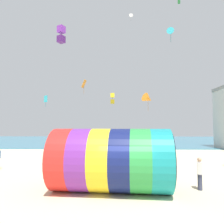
{
  "coord_description": "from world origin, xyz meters",
  "views": [
    {
      "loc": [
        -0.38,
        -10.92,
        3.42
      ],
      "look_at": [
        -0.72,
        2.76,
        4.33
      ],
      "focal_mm": 35.0,
      "sensor_mm": 36.0,
      "label": 1
    }
  ],
  "objects_px": {
    "kite_cyan_delta": "(171,32)",
    "kite_yellow_box": "(112,98)",
    "kite_orange_diamond": "(84,84)",
    "kite_white_delta": "(131,16)",
    "giant_inflatable_tube": "(112,160)",
    "kite_cyan_diamond": "(46,99)",
    "kite_green_box": "(179,0)",
    "kite_purple_box": "(61,34)",
    "kite_orange_delta": "(148,99)",
    "kite_handler": "(200,173)"
  },
  "relations": [
    {
      "from": "kite_orange_delta",
      "to": "kite_green_box",
      "type": "bearing_deg",
      "value": -39.91
    },
    {
      "from": "kite_green_box",
      "to": "kite_yellow_box",
      "type": "height_order",
      "value": "kite_green_box"
    },
    {
      "from": "kite_cyan_delta",
      "to": "kite_orange_diamond",
      "type": "xyz_separation_m",
      "value": [
        -9.1,
        10.13,
        -2.5
      ]
    },
    {
      "from": "kite_cyan_delta",
      "to": "kite_orange_diamond",
      "type": "height_order",
      "value": "kite_cyan_delta"
    },
    {
      "from": "kite_purple_box",
      "to": "kite_white_delta",
      "type": "bearing_deg",
      "value": 61.86
    },
    {
      "from": "kite_orange_diamond",
      "to": "kite_yellow_box",
      "type": "height_order",
      "value": "kite_orange_diamond"
    },
    {
      "from": "kite_purple_box",
      "to": "kite_white_delta",
      "type": "relative_size",
      "value": 1.47
    },
    {
      "from": "kite_handler",
      "to": "kite_cyan_diamond",
      "type": "bearing_deg",
      "value": 131.04
    },
    {
      "from": "kite_yellow_box",
      "to": "kite_green_box",
      "type": "bearing_deg",
      "value": -16.98
    },
    {
      "from": "kite_orange_diamond",
      "to": "kite_green_box",
      "type": "bearing_deg",
      "value": -19.14
    },
    {
      "from": "kite_white_delta",
      "to": "kite_cyan_diamond",
      "type": "relative_size",
      "value": 0.65
    },
    {
      "from": "giant_inflatable_tube",
      "to": "kite_white_delta",
      "type": "xyz_separation_m",
      "value": [
        2.13,
        16.58,
        16.49
      ]
    },
    {
      "from": "kite_green_box",
      "to": "kite_cyan_diamond",
      "type": "relative_size",
      "value": 0.55
    },
    {
      "from": "kite_orange_diamond",
      "to": "kite_white_delta",
      "type": "bearing_deg",
      "value": -3.54
    },
    {
      "from": "kite_green_box",
      "to": "kite_cyan_delta",
      "type": "height_order",
      "value": "kite_green_box"
    },
    {
      "from": "kite_cyan_delta",
      "to": "kite_yellow_box",
      "type": "xyz_separation_m",
      "value": [
        -5.24,
        8.47,
        -4.67
      ]
    },
    {
      "from": "kite_handler",
      "to": "kite_cyan_diamond",
      "type": "relative_size",
      "value": 1.18
    },
    {
      "from": "giant_inflatable_tube",
      "to": "kite_purple_box",
      "type": "xyz_separation_m",
      "value": [
        -4.1,
        4.94,
        9.01
      ]
    },
    {
      "from": "kite_white_delta",
      "to": "kite_cyan_delta",
      "type": "height_order",
      "value": "kite_white_delta"
    },
    {
      "from": "kite_handler",
      "to": "kite_orange_delta",
      "type": "height_order",
      "value": "kite_orange_delta"
    },
    {
      "from": "kite_white_delta",
      "to": "giant_inflatable_tube",
      "type": "bearing_deg",
      "value": -97.3
    },
    {
      "from": "kite_cyan_delta",
      "to": "kite_green_box",
      "type": "bearing_deg",
      "value": 67.31
    },
    {
      "from": "kite_cyan_diamond",
      "to": "kite_orange_delta",
      "type": "bearing_deg",
      "value": -2.22
    },
    {
      "from": "kite_cyan_diamond",
      "to": "kite_handler",
      "type": "bearing_deg",
      "value": -48.96
    },
    {
      "from": "kite_cyan_diamond",
      "to": "kite_white_delta",
      "type": "bearing_deg",
      "value": 1.89
    },
    {
      "from": "kite_purple_box",
      "to": "kite_white_delta",
      "type": "height_order",
      "value": "kite_white_delta"
    },
    {
      "from": "kite_green_box",
      "to": "kite_orange_diamond",
      "type": "bearing_deg",
      "value": 160.86
    },
    {
      "from": "kite_white_delta",
      "to": "kite_orange_diamond",
      "type": "bearing_deg",
      "value": 176.46
    },
    {
      "from": "kite_purple_box",
      "to": "kite_orange_delta",
      "type": "height_order",
      "value": "kite_purple_box"
    },
    {
      "from": "kite_orange_delta",
      "to": "kite_cyan_diamond",
      "type": "relative_size",
      "value": 1.56
    },
    {
      "from": "kite_green_box",
      "to": "kite_white_delta",
      "type": "distance_m",
      "value": 6.49
    },
    {
      "from": "kite_cyan_delta",
      "to": "kite_orange_diamond",
      "type": "relative_size",
      "value": 0.65
    },
    {
      "from": "kite_orange_delta",
      "to": "kite_purple_box",
      "type": "bearing_deg",
      "value": -127.55
    },
    {
      "from": "kite_handler",
      "to": "kite_green_box",
      "type": "distance_m",
      "value": 21.45
    },
    {
      "from": "kite_handler",
      "to": "kite_purple_box",
      "type": "bearing_deg",
      "value": 152.91
    },
    {
      "from": "kite_green_box",
      "to": "kite_cyan_diamond",
      "type": "bearing_deg",
      "value": 168.73
    },
    {
      "from": "kite_orange_delta",
      "to": "kite_yellow_box",
      "type": "bearing_deg",
      "value": -174.93
    },
    {
      "from": "kite_white_delta",
      "to": "kite_orange_diamond",
      "type": "relative_size",
      "value": 0.52
    },
    {
      "from": "kite_cyan_delta",
      "to": "kite_cyan_diamond",
      "type": "height_order",
      "value": "kite_cyan_delta"
    },
    {
      "from": "kite_purple_box",
      "to": "kite_cyan_delta",
      "type": "height_order",
      "value": "kite_cyan_delta"
    },
    {
      "from": "kite_green_box",
      "to": "kite_yellow_box",
      "type": "relative_size",
      "value": 0.58
    },
    {
      "from": "kite_cyan_delta",
      "to": "kite_yellow_box",
      "type": "bearing_deg",
      "value": 121.77
    },
    {
      "from": "kite_orange_delta",
      "to": "kite_yellow_box",
      "type": "height_order",
      "value": "kite_orange_delta"
    },
    {
      "from": "kite_purple_box",
      "to": "kite_green_box",
      "type": "relative_size",
      "value": 1.74
    },
    {
      "from": "giant_inflatable_tube",
      "to": "kite_cyan_diamond",
      "type": "height_order",
      "value": "kite_cyan_diamond"
    },
    {
      "from": "giant_inflatable_tube",
      "to": "kite_orange_diamond",
      "type": "bearing_deg",
      "value": 103.75
    },
    {
      "from": "kite_handler",
      "to": "kite_green_box",
      "type": "bearing_deg",
      "value": 77.71
    },
    {
      "from": "kite_yellow_box",
      "to": "giant_inflatable_tube",
      "type": "bearing_deg",
      "value": -88.88
    },
    {
      "from": "kite_orange_diamond",
      "to": "kite_cyan_delta",
      "type": "bearing_deg",
      "value": -48.07
    },
    {
      "from": "kite_orange_diamond",
      "to": "kite_yellow_box",
      "type": "bearing_deg",
      "value": -23.33
    }
  ]
}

